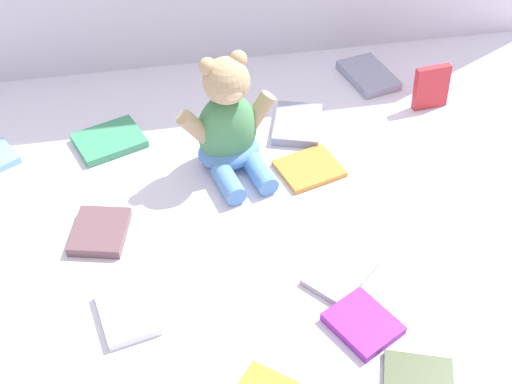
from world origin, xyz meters
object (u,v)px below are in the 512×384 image
(book_case_6, at_px, (340,273))
(book_case_3, at_px, (368,75))
(book_case_2, at_px, (363,324))
(book_case_4, at_px, (100,232))
(book_case_5, at_px, (298,124))
(book_case_1, at_px, (109,140))
(book_case_9, at_px, (431,87))
(teddy_bear, at_px, (229,127))
(book_case_7, at_px, (418,377))
(book_case_10, at_px, (127,313))
(book_case_0, at_px, (309,168))

(book_case_6, bearing_deg, book_case_3, -62.33)
(book_case_2, distance_m, book_case_3, 0.67)
(book_case_4, xyz_separation_m, book_case_6, (0.38, -0.16, -0.00))
(book_case_5, bearing_deg, book_case_1, -164.89)
(book_case_1, height_order, book_case_9, book_case_9)
(book_case_3, xyz_separation_m, book_case_9, (0.10, -0.12, 0.04))
(teddy_bear, height_order, book_case_4, teddy_bear)
(book_case_9, bearing_deg, book_case_7, -118.04)
(book_case_4, height_order, book_case_10, book_case_4)
(book_case_7, bearing_deg, book_case_10, 84.64)
(book_case_2, xyz_separation_m, book_case_6, (-0.01, 0.10, -0.00))
(book_case_1, bearing_deg, book_case_7, 14.14)
(book_case_3, height_order, book_case_5, same)
(book_case_3, bearing_deg, book_case_4, 18.60)
(book_case_1, relative_size, book_case_7, 1.30)
(book_case_5, height_order, book_case_7, book_case_5)
(book_case_10, bearing_deg, book_case_6, 171.64)
(book_case_0, xyz_separation_m, book_case_2, (-0.00, -0.36, 0.00))
(teddy_bear, height_order, book_case_10, teddy_bear)
(book_case_1, distance_m, book_case_10, 0.43)
(book_case_0, height_order, book_case_9, book_case_9)
(book_case_1, relative_size, book_case_3, 0.94)
(book_case_0, height_order, book_case_10, book_case_10)
(book_case_3, height_order, book_case_7, book_case_3)
(book_case_1, xyz_separation_m, book_case_2, (0.37, -0.51, -0.00))
(book_case_2, distance_m, book_case_9, 0.60)
(book_case_2, xyz_separation_m, book_case_10, (-0.35, 0.08, -0.00))
(book_case_4, relative_size, book_case_7, 1.07)
(book_case_2, height_order, book_case_3, book_case_3)
(book_case_6, distance_m, book_case_7, 0.21)
(book_case_7, bearing_deg, book_case_1, 53.65)
(teddy_bear, height_order, book_case_6, teddy_bear)
(book_case_10, bearing_deg, teddy_bear, -134.21)
(book_case_0, distance_m, book_case_6, 0.26)
(book_case_6, xyz_separation_m, book_case_7, (0.06, -0.20, -0.00))
(book_case_2, distance_m, book_case_5, 0.50)
(book_case_4, xyz_separation_m, book_case_5, (0.40, 0.23, 0.00))
(book_case_7, bearing_deg, book_case_6, 35.27)
(book_case_1, distance_m, book_case_3, 0.59)
(book_case_5, xyz_separation_m, book_case_10, (-0.36, -0.41, -0.00))
(book_case_5, distance_m, book_case_7, 0.60)
(book_case_2, bearing_deg, book_case_6, 65.72)
(book_case_9, bearing_deg, book_case_2, -126.24)
(book_case_1, height_order, book_case_4, book_case_4)
(book_case_2, bearing_deg, book_case_7, -90.51)
(book_case_4, bearing_deg, book_case_0, 27.82)
(book_case_1, bearing_deg, book_case_0, 47.77)
(teddy_bear, bearing_deg, book_case_2, -84.28)
(book_case_3, bearing_deg, book_case_2, 58.70)
(teddy_bear, relative_size, book_case_1, 1.83)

